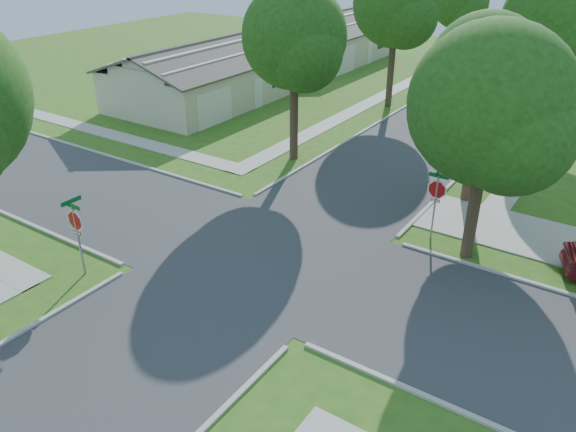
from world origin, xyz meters
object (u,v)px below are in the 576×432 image
(stop_sign_sw, at_px, (76,224))
(house_nw_far, at_px, (328,43))
(car_curb_east, at_px, (546,76))
(stop_sign_ne, at_px, (437,192))
(tree_e_near, at_px, (486,77))
(house_nw_near, at_px, (207,80))
(car_curb_west, at_px, (507,54))
(tree_w_far, at_px, (461,4))
(tree_e_mid, at_px, (551,24))
(tree_ne_corner, at_px, (492,113))
(tree_w_mid, at_px, (397,8))
(tree_w_near, at_px, (295,42))

(stop_sign_sw, relative_size, house_nw_far, 0.22)
(stop_sign_sw, relative_size, car_curb_east, 0.62)
(stop_sign_ne, bearing_deg, stop_sign_sw, -135.00)
(tree_e_near, height_order, house_nw_near, tree_e_near)
(stop_sign_ne, bearing_deg, car_curb_east, 93.07)
(house_nw_far, bearing_deg, tree_e_near, -47.94)
(house_nw_far, relative_size, car_curb_west, 3.18)
(tree_w_far, height_order, house_nw_far, tree_w_far)
(tree_e_mid, relative_size, car_curb_west, 2.15)
(car_curb_west, bearing_deg, tree_w_far, 74.15)
(tree_ne_corner, bearing_deg, tree_w_mid, 123.22)
(tree_e_mid, relative_size, tree_w_far, 1.15)
(tree_w_far, height_order, tree_ne_corner, tree_ne_corner)
(stop_sign_ne, xyz_separation_m, tree_w_far, (-9.35, 29.31, 3.48))
(tree_ne_corner, relative_size, house_nw_near, 0.64)
(tree_e_mid, bearing_deg, stop_sign_ne, -90.20)
(stop_sign_ne, bearing_deg, house_nw_near, 153.54)
(stop_sign_sw, height_order, house_nw_near, house_nw_near)
(stop_sign_ne, xyz_separation_m, house_nw_far, (-20.69, 27.30, -0.51))
(tree_w_far, distance_m, car_curb_west, 9.03)
(stop_sign_ne, distance_m, car_curb_east, 28.07)
(car_curb_east, bearing_deg, tree_e_mid, -90.23)
(tree_w_near, bearing_deg, stop_sign_ne, -24.74)
(tree_w_near, xyz_separation_m, house_nw_far, (-11.35, 22.99, -4.60))
(stop_sign_sw, bearing_deg, car_curb_east, 78.07)
(tree_ne_corner, distance_m, house_nw_near, 25.15)
(house_nw_near, relative_size, car_curb_west, 3.18)
(car_curb_east, bearing_deg, stop_sign_ne, -94.75)
(stop_sign_sw, height_order, car_curb_west, stop_sign_sw)
(stop_sign_ne, xyz_separation_m, tree_ne_corner, (1.66, -0.49, 3.56))
(tree_w_mid, relative_size, house_nw_far, 0.70)
(tree_w_mid, bearing_deg, stop_sign_ne, -60.20)
(tree_w_near, bearing_deg, house_nw_near, 152.17)
(tree_w_far, xyz_separation_m, car_curb_west, (2.75, 7.08, -4.89))
(tree_e_near, relative_size, house_nw_far, 0.61)
(car_curb_east, bearing_deg, tree_w_mid, -131.65)
(tree_e_near, distance_m, car_curb_east, 24.24)
(tree_w_mid, bearing_deg, tree_e_mid, -0.00)
(house_nw_near, bearing_deg, house_nw_far, 90.00)
(stop_sign_ne, distance_m, tree_e_near, 5.62)
(house_nw_near, xyz_separation_m, car_curb_east, (19.19, 17.71, -0.70))
(stop_sign_sw, height_order, tree_w_far, tree_w_far)
(tree_e_near, distance_m, tree_w_mid, 15.26)
(tree_e_mid, distance_m, car_curb_west, 21.90)
(tree_w_mid, xyz_separation_m, tree_ne_corner, (11.00, -16.80, -0.90))
(tree_w_far, xyz_separation_m, car_curb_east, (7.85, -1.30, -4.69))
(tree_w_near, relative_size, tree_w_mid, 0.94)
(car_curb_east, bearing_deg, tree_e_near, -94.07)
(tree_w_mid, bearing_deg, car_curb_east, 56.17)
(tree_e_mid, bearing_deg, stop_sign_sw, -110.20)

